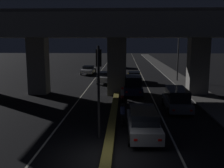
{
  "coord_description": "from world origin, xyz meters",
  "views": [
    {
      "loc": [
        0.78,
        -11.44,
        5.54
      ],
      "look_at": [
        -0.49,
        14.76,
        1.12
      ],
      "focal_mm": 42.0,
      "sensor_mm": 36.0,
      "label": 1
    }
  ],
  "objects_px": {
    "car_grey_second": "(177,99)",
    "car_white_lead_oncoming": "(105,77)",
    "car_dark_blue_third": "(133,85)",
    "car_taxi_yellow_fourth": "(134,77)",
    "car_grey_third_oncoming": "(112,62)",
    "car_white_second_oncoming": "(88,70)",
    "traffic_light_left_of_median": "(99,76)",
    "car_silver_lead": "(143,122)",
    "motorcycle_red_filtering_mid": "(122,96)",
    "motorcycle_black_filtering_near": "(123,115)",
    "street_lamp": "(175,44)"
  },
  "relations": [
    {
      "from": "car_dark_blue_third",
      "to": "car_grey_third_oncoming",
      "type": "relative_size",
      "value": 0.85
    },
    {
      "from": "car_grey_second",
      "to": "car_grey_third_oncoming",
      "type": "bearing_deg",
      "value": 12.54
    },
    {
      "from": "car_grey_second",
      "to": "motorcycle_red_filtering_mid",
      "type": "xyz_separation_m",
      "value": [
        -4.35,
        2.43,
        -0.32
      ]
    },
    {
      "from": "traffic_light_left_of_median",
      "to": "car_grey_second",
      "type": "height_order",
      "value": "traffic_light_left_of_median"
    },
    {
      "from": "street_lamp",
      "to": "car_taxi_yellow_fourth",
      "type": "distance_m",
      "value": 7.01
    },
    {
      "from": "traffic_light_left_of_median",
      "to": "car_silver_lead",
      "type": "bearing_deg",
      "value": 9.47
    },
    {
      "from": "car_grey_second",
      "to": "motorcycle_black_filtering_near",
      "type": "xyz_separation_m",
      "value": [
        -4.28,
        -3.67,
        -0.33
      ]
    },
    {
      "from": "car_taxi_yellow_fourth",
      "to": "motorcycle_red_filtering_mid",
      "type": "distance_m",
      "value": 11.43
    },
    {
      "from": "car_grey_second",
      "to": "car_white_second_oncoming",
      "type": "xyz_separation_m",
      "value": [
        -10.12,
        22.04,
        -0.23
      ]
    },
    {
      "from": "car_silver_lead",
      "to": "car_grey_third_oncoming",
      "type": "xyz_separation_m",
      "value": [
        -3.66,
        39.2,
        0.2
      ]
    },
    {
      "from": "car_dark_blue_third",
      "to": "car_white_second_oncoming",
      "type": "relative_size",
      "value": 0.83
    },
    {
      "from": "car_grey_second",
      "to": "motorcycle_black_filtering_near",
      "type": "relative_size",
      "value": 2.48
    },
    {
      "from": "car_white_lead_oncoming",
      "to": "motorcycle_black_filtering_near",
      "type": "bearing_deg",
      "value": 7.72
    },
    {
      "from": "car_dark_blue_third",
      "to": "motorcycle_black_filtering_near",
      "type": "relative_size",
      "value": 2.07
    },
    {
      "from": "traffic_light_left_of_median",
      "to": "car_dark_blue_third",
      "type": "bearing_deg",
      "value": 78.99
    },
    {
      "from": "car_grey_second",
      "to": "car_taxi_yellow_fourth",
      "type": "bearing_deg",
      "value": 12.97
    },
    {
      "from": "car_grey_second",
      "to": "car_taxi_yellow_fourth",
      "type": "xyz_separation_m",
      "value": [
        -2.89,
        13.76,
        -0.16
      ]
    },
    {
      "from": "street_lamp",
      "to": "car_grey_third_oncoming",
      "type": "height_order",
      "value": "street_lamp"
    },
    {
      "from": "car_taxi_yellow_fourth",
      "to": "motorcycle_black_filtering_near",
      "type": "height_order",
      "value": "car_taxi_yellow_fourth"
    },
    {
      "from": "car_taxi_yellow_fourth",
      "to": "traffic_light_left_of_median",
      "type": "bearing_deg",
      "value": 174.27
    },
    {
      "from": "car_taxi_yellow_fourth",
      "to": "car_white_second_oncoming",
      "type": "xyz_separation_m",
      "value": [
        -7.24,
        8.28,
        -0.07
      ]
    },
    {
      "from": "street_lamp",
      "to": "car_dark_blue_third",
      "type": "height_order",
      "value": "street_lamp"
    },
    {
      "from": "car_silver_lead",
      "to": "car_grey_second",
      "type": "xyz_separation_m",
      "value": [
        3.07,
        5.89,
        0.09
      ]
    },
    {
      "from": "car_grey_third_oncoming",
      "to": "motorcycle_red_filtering_mid",
      "type": "relative_size",
      "value": 2.74
    },
    {
      "from": "car_silver_lead",
      "to": "motorcycle_red_filtering_mid",
      "type": "bearing_deg",
      "value": 7.07
    },
    {
      "from": "car_silver_lead",
      "to": "car_white_lead_oncoming",
      "type": "distance_m",
      "value": 19.26
    },
    {
      "from": "car_white_lead_oncoming",
      "to": "car_taxi_yellow_fourth",
      "type": "bearing_deg",
      "value": 100.46
    },
    {
      "from": "car_grey_second",
      "to": "motorcycle_black_filtering_near",
      "type": "distance_m",
      "value": 5.64
    },
    {
      "from": "car_silver_lead",
      "to": "car_dark_blue_third",
      "type": "relative_size",
      "value": 1.2
    },
    {
      "from": "car_white_second_oncoming",
      "to": "car_white_lead_oncoming",
      "type": "bearing_deg",
      "value": 22.32
    },
    {
      "from": "street_lamp",
      "to": "car_dark_blue_third",
      "type": "bearing_deg",
      "value": -122.16
    },
    {
      "from": "car_silver_lead",
      "to": "car_taxi_yellow_fourth",
      "type": "xyz_separation_m",
      "value": [
        0.18,
        19.65,
        -0.07
      ]
    },
    {
      "from": "car_silver_lead",
      "to": "car_grey_second",
      "type": "distance_m",
      "value": 6.64
    },
    {
      "from": "traffic_light_left_of_median",
      "to": "street_lamp",
      "type": "xyz_separation_m",
      "value": [
        8.15,
        21.12,
        1.49
      ]
    },
    {
      "from": "traffic_light_left_of_median",
      "to": "car_grey_third_oncoming",
      "type": "relative_size",
      "value": 1.11
    },
    {
      "from": "car_dark_blue_third",
      "to": "car_taxi_yellow_fourth",
      "type": "bearing_deg",
      "value": -2.4
    },
    {
      "from": "car_white_lead_oncoming",
      "to": "car_grey_third_oncoming",
      "type": "height_order",
      "value": "car_grey_third_oncoming"
    },
    {
      "from": "car_silver_lead",
      "to": "car_grey_third_oncoming",
      "type": "distance_m",
      "value": 39.37
    },
    {
      "from": "street_lamp",
      "to": "car_white_lead_oncoming",
      "type": "distance_m",
      "value": 10.36
    },
    {
      "from": "car_dark_blue_third",
      "to": "car_taxi_yellow_fourth",
      "type": "xyz_separation_m",
      "value": [
        0.41,
        8.25,
        -0.28
      ]
    },
    {
      "from": "car_white_second_oncoming",
      "to": "motorcycle_black_filtering_near",
      "type": "height_order",
      "value": "motorcycle_black_filtering_near"
    },
    {
      "from": "car_dark_blue_third",
      "to": "car_grey_third_oncoming",
      "type": "xyz_separation_m",
      "value": [
        -3.43,
        27.8,
        -0.01
      ]
    },
    {
      "from": "car_grey_third_oncoming",
      "to": "street_lamp",
      "type": "bearing_deg",
      "value": 26.36
    },
    {
      "from": "motorcycle_black_filtering_near",
      "to": "car_grey_second",
      "type": "bearing_deg",
      "value": -49.11
    },
    {
      "from": "car_silver_lead",
      "to": "motorcycle_red_filtering_mid",
      "type": "relative_size",
      "value": 2.78
    },
    {
      "from": "street_lamp",
      "to": "car_taxi_yellow_fourth",
      "type": "relative_size",
      "value": 2.02
    },
    {
      "from": "car_grey_second",
      "to": "car_white_lead_oncoming",
      "type": "xyz_separation_m",
      "value": [
        -6.7,
        13.02,
        -0.16
      ]
    },
    {
      "from": "motorcycle_black_filtering_near",
      "to": "motorcycle_red_filtering_mid",
      "type": "bearing_deg",
      "value": 0.96
    },
    {
      "from": "traffic_light_left_of_median",
      "to": "car_white_lead_oncoming",
      "type": "relative_size",
      "value": 1.3
    },
    {
      "from": "traffic_light_left_of_median",
      "to": "car_dark_blue_third",
      "type": "relative_size",
      "value": 1.31
    }
  ]
}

